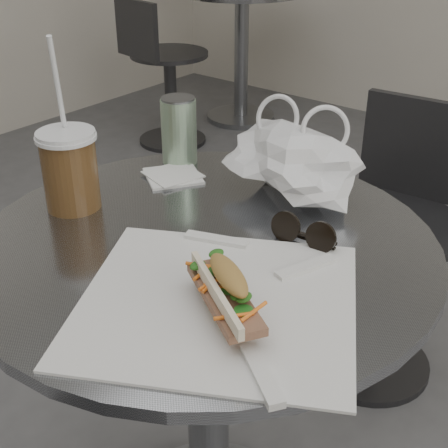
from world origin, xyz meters
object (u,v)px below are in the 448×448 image
Objects in this scene: bg_chair at (164,81)px; drink_can at (179,131)px; bg_table at (242,40)px; iced_coffee at (70,169)px; cafe_table at (208,368)px; chair_far at (386,260)px; sunglasses at (304,234)px; banh_mi at (226,293)px.

bg_chair is 2.06m from drink_can.
iced_coffee reaches higher than bg_table.
bg_chair is (-1.67, 1.63, -0.12)m from cafe_table.
bg_chair is at bearing 135.74° from cafe_table.
iced_coffee reaches higher than drink_can.
chair_far is 0.79m from sunglasses.
iced_coffee is 2.22× the size of drink_can.
drink_can reaches higher than sunglasses.
cafe_table is 6.64× the size of sunglasses.
bg_table is 2.65m from iced_coffee.
bg_table is 2.94m from banh_mi.
banh_mi reaches higher than cafe_table.
drink_can is (1.35, -1.99, 0.34)m from bg_table.
bg_chair is (-0.07, -0.57, -0.12)m from bg_table.
drink_can is (-0.26, -0.53, 0.47)m from chair_far.
bg_table is at bearing 124.51° from sunglasses.
iced_coffee is 0.42m from sunglasses.
chair_far is at bearing 89.04° from cafe_table.
drink_can is at bearing 59.41° from chair_far.
bg_chair reaches higher than bg_table.
sunglasses is 0.83× the size of drink_can.
banh_mi is (0.14, -0.88, 0.44)m from chair_far.
chair_far reaches higher than cafe_table.
drink_can is at bearing 139.53° from cafe_table.
iced_coffee is at bearing -40.99° from bg_chair.
cafe_table is at bearing -35.19° from bg_chair.
drink_can reaches higher than cafe_table.
bg_chair is 5.56× the size of drink_can.
cafe_table is 2.72m from bg_table.
cafe_table is 0.99× the size of bg_chair.
cafe_table is 0.44m from iced_coffee.
banh_mi reaches higher than bg_chair.
drink_can is (-0.40, 0.35, 0.03)m from banh_mi.
banh_mi is 0.54m from drink_can.
banh_mi is 1.62× the size of drink_can.
bg_chair is 2.51× the size of iced_coffee.
iced_coffee reaches higher than cafe_table.
bg_table is 2.43m from drink_can.
sunglasses is at bearing -31.46° from bg_chair.
cafe_table is 3.40× the size of banh_mi.
iced_coffee is 2.67× the size of sunglasses.
sunglasses is (0.39, 0.14, -0.05)m from iced_coffee.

